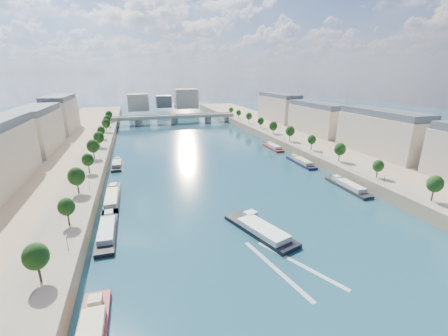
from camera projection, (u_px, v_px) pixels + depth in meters
ground at (212, 167)px, 149.72m from camera, size 700.00×700.00×0.00m
quay_left at (51, 175)px, 129.39m from camera, size 44.00×520.00×5.00m
quay_right at (336, 152)px, 168.52m from camera, size 44.00×520.00×5.00m
pave_left at (87, 167)px, 132.69m from camera, size 14.00×520.00×0.10m
pave_right at (313, 149)px, 163.67m from camera, size 14.00×520.00×0.10m
trees_left at (91, 154)px, 133.42m from camera, size 4.80×268.80×8.26m
trees_right at (301, 136)px, 170.62m from camera, size 4.80×268.80×8.26m
lamps_left at (95, 167)px, 123.96m from camera, size 0.36×200.36×4.28m
lamps_right at (301, 143)px, 166.19m from camera, size 0.36×200.36×4.28m
buildings_left at (19, 140)px, 132.59m from camera, size 16.00×226.00×23.20m
buildings_right at (344, 123)px, 178.79m from camera, size 16.00×226.00×23.20m
skyline at (168, 100)px, 346.64m from camera, size 79.00×42.00×22.00m
bridge at (174, 118)px, 276.63m from camera, size 112.00×12.00×8.15m
tour_barge at (260, 230)px, 87.63m from camera, size 15.16×26.62×3.63m
wake at (287, 266)px, 72.69m from camera, size 15.82×25.70×0.04m
moored_barges_left at (107, 235)px, 84.97m from camera, size 5.00×159.41×3.60m
moored_barges_right at (337, 181)px, 127.58m from camera, size 5.00×157.31×3.60m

